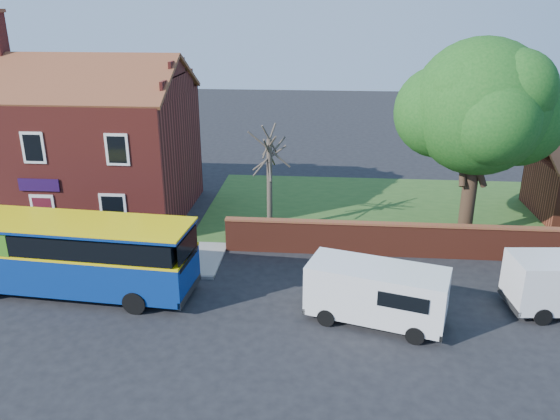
{
  "coord_description": "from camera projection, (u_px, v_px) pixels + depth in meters",
  "views": [
    {
      "loc": [
        6.54,
        -16.11,
        10.7
      ],
      "look_at": [
        4.7,
        5.0,
        2.81
      ],
      "focal_mm": 35.0,
      "sensor_mm": 36.0,
      "label": 1
    }
  ],
  "objects": [
    {
      "name": "ground",
      "position": [
        136.0,
        329.0,
        19.31
      ],
      "size": [
        120.0,
        120.0,
        0.0
      ],
      "primitive_type": "plane",
      "color": "black",
      "rests_on": "ground"
    },
    {
      "name": "pavement",
      "position": [
        30.0,
        252.0,
        25.22
      ],
      "size": [
        18.0,
        3.5,
        0.12
      ],
      "primitive_type": "cube",
      "color": "gray",
      "rests_on": "ground"
    },
    {
      "name": "kerb",
      "position": [
        9.0,
        269.0,
        23.59
      ],
      "size": [
        18.0,
        0.15,
        0.14
      ],
      "primitive_type": "cube",
      "color": "slate",
      "rests_on": "ground"
    },
    {
      "name": "grass_strip",
      "position": [
        441.0,
        212.0,
        30.38
      ],
      "size": [
        26.0,
        12.0,
        0.04
      ],
      "primitive_type": "cube",
      "color": "#426B28",
      "rests_on": "ground"
    },
    {
      "name": "shop_building",
      "position": [
        74.0,
        151.0,
        29.42
      ],
      "size": [
        12.3,
        8.13,
        10.5
      ],
      "color": "maroon",
      "rests_on": "ground"
    },
    {
      "name": "boundary_wall",
      "position": [
        467.0,
        242.0,
        24.51
      ],
      "size": [
        22.0,
        0.38,
        1.6
      ],
      "color": "maroon",
      "rests_on": "ground"
    },
    {
      "name": "bus",
      "position": [
        59.0,
        252.0,
        21.35
      ],
      "size": [
        10.14,
        3.28,
        3.04
      ],
      "rotation": [
        0.0,
        0.0,
        -0.08
      ],
      "color": "navy",
      "rests_on": "ground"
    },
    {
      "name": "van_near",
      "position": [
        377.0,
        292.0,
        19.41
      ],
      "size": [
        5.24,
        3.24,
        2.15
      ],
      "rotation": [
        0.0,
        0.0,
        -0.28
      ],
      "color": "white",
      "rests_on": "ground"
    },
    {
      "name": "large_tree",
      "position": [
        480.0,
        111.0,
        24.94
      ],
      "size": [
        7.85,
        6.21,
        9.57
      ],
      "color": "black",
      "rests_on": "ground"
    },
    {
      "name": "bare_tree",
      "position": [
        270.0,
        181.0,
        26.91
      ],
      "size": [
        1.95,
        2.33,
        5.21
      ],
      "color": "#4C4238",
      "rests_on": "ground"
    }
  ]
}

